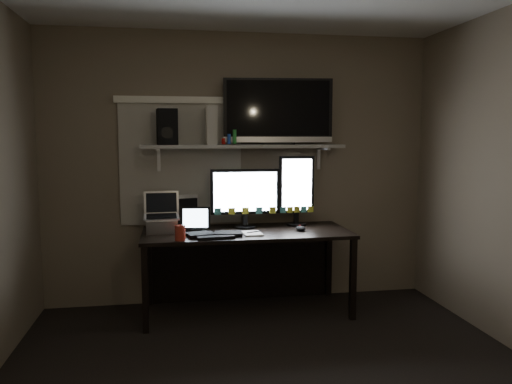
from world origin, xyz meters
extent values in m
plane|color=#6E614F|center=(0.00, 1.80, 1.25)|extent=(3.60, 0.00, 3.60)
cube|color=beige|center=(-0.55, 1.79, 1.30)|extent=(1.10, 0.02, 1.10)
cube|color=black|center=(0.00, 1.43, 0.71)|extent=(1.80, 0.75, 0.03)
cube|color=black|center=(0.00, 1.78, 0.35)|extent=(1.80, 0.02, 0.70)
cube|color=black|center=(-0.86, 1.09, 0.35)|extent=(0.05, 0.05, 0.70)
cube|color=black|center=(0.86, 1.09, 0.35)|extent=(0.05, 0.05, 0.70)
cube|color=black|center=(-0.86, 1.76, 0.35)|extent=(0.05, 0.05, 0.70)
cube|color=black|center=(0.86, 1.76, 0.35)|extent=(0.05, 0.05, 0.70)
cube|color=#9D9C99|center=(0.00, 1.62, 1.46)|extent=(1.80, 0.35, 0.03)
cube|color=black|center=(0.01, 1.58, 1.00)|extent=(0.62, 0.07, 0.55)
cube|color=black|center=(0.50, 1.63, 1.06)|extent=(0.33, 0.07, 0.66)
cube|color=black|center=(-0.29, 1.26, 0.74)|extent=(0.48, 0.22, 0.03)
ellipsoid|color=black|center=(0.47, 1.36, 0.75)|extent=(0.10, 0.13, 0.04)
cube|color=silver|center=(0.03, 1.28, 0.74)|extent=(0.17, 0.22, 0.01)
cube|color=black|center=(-0.44, 1.43, 0.84)|extent=(0.26, 0.13, 0.22)
cube|color=black|center=(-0.53, 1.70, 0.87)|extent=(0.25, 0.17, 0.29)
cube|color=silver|center=(-0.73, 1.48, 0.90)|extent=(0.31, 0.26, 0.34)
cylinder|color=maroon|center=(-0.58, 1.12, 0.79)|extent=(0.10, 0.10, 0.12)
cube|color=black|center=(0.33, 1.66, 1.78)|extent=(1.00, 0.28, 0.59)
cube|color=silver|center=(-0.29, 1.65, 1.65)|extent=(0.09, 0.28, 0.34)
cube|color=black|center=(-0.67, 1.63, 1.64)|extent=(0.19, 0.22, 0.31)
camera|label=1|loc=(-0.63, -2.82, 1.56)|focal=35.00mm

